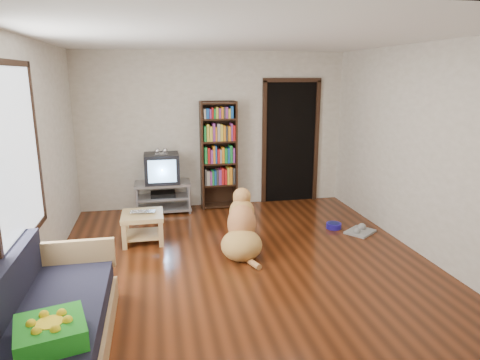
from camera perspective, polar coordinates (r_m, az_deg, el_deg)
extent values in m
plane|color=#53220E|center=(5.25, 0.56, -11.08)|extent=(5.00, 5.00, 0.00)
plane|color=white|center=(4.78, 0.63, 18.47)|extent=(5.00, 5.00, 0.00)
plane|color=beige|center=(7.29, -3.48, 6.60)|extent=(4.50, 0.00, 4.50)
plane|color=beige|center=(2.55, 12.36, -7.52)|extent=(4.50, 0.00, 4.50)
plane|color=beige|center=(4.92, -26.02, 1.72)|extent=(0.00, 5.00, 5.00)
plane|color=beige|center=(5.75, 23.17, 3.57)|extent=(0.00, 5.00, 5.00)
cube|color=green|center=(3.37, -23.93, -18.07)|extent=(0.55, 0.55, 0.15)
imported|color=silver|center=(5.89, -12.92, -4.33)|extent=(0.36, 0.25, 0.03)
cylinder|color=#201595|center=(6.52, 12.39, -5.97)|extent=(0.22, 0.22, 0.08)
cube|color=gray|center=(6.45, 15.72, -6.65)|extent=(0.51, 0.50, 0.03)
cube|color=white|center=(4.41, -27.68, 2.93)|extent=(0.02, 1.30, 1.60)
cube|color=black|center=(4.35, -28.84, 13.59)|extent=(0.03, 1.42, 0.06)
cube|color=black|center=(4.61, -26.48, -7.12)|extent=(0.03, 1.42, 0.06)
cube|color=black|center=(5.07, -25.49, 4.40)|extent=(0.03, 0.06, 1.70)
cube|color=black|center=(7.61, 6.72, 4.94)|extent=(0.90, 0.02, 2.10)
cube|color=black|center=(7.46, 3.23, 4.83)|extent=(0.07, 0.05, 2.14)
cube|color=black|center=(7.76, 10.14, 4.98)|extent=(0.07, 0.05, 2.14)
cube|color=black|center=(7.51, 6.99, 13.09)|extent=(1.03, 0.05, 0.07)
cube|color=#99999E|center=(7.13, -10.29, -0.47)|extent=(0.90, 0.45, 0.04)
cube|color=#99999E|center=(7.19, -10.21, -2.25)|extent=(0.86, 0.42, 0.03)
cube|color=#99999E|center=(7.24, -10.15, -3.70)|extent=(0.90, 0.45, 0.04)
cylinder|color=#99999E|center=(7.00, -13.61, -2.86)|extent=(0.04, 0.04, 0.50)
cylinder|color=#99999E|center=(7.01, -6.74, -2.53)|extent=(0.04, 0.04, 0.50)
cylinder|color=#99999E|center=(7.39, -13.51, -1.98)|extent=(0.04, 0.04, 0.50)
cylinder|color=#99999E|center=(7.40, -7.00, -1.67)|extent=(0.04, 0.04, 0.50)
cube|color=black|center=(7.17, -10.23, -1.87)|extent=(0.40, 0.30, 0.07)
cube|color=black|center=(7.07, -10.38, 1.57)|extent=(0.55, 0.48, 0.48)
cube|color=black|center=(7.26, -10.41, 1.90)|extent=(0.40, 0.14, 0.36)
cube|color=#8CBFF2|center=(6.83, -10.34, 1.14)|extent=(0.44, 0.02, 0.36)
cube|color=silver|center=(6.97, -10.46, 3.49)|extent=(0.20, 0.07, 0.02)
sphere|color=silver|center=(6.96, -10.97, 3.83)|extent=(0.09, 0.09, 0.09)
sphere|color=silver|center=(6.96, -9.98, 3.88)|extent=(0.09, 0.09, 0.09)
cube|color=black|center=(7.16, -5.12, 3.21)|extent=(0.03, 0.30, 1.80)
cube|color=black|center=(7.25, -0.63, 3.38)|extent=(0.03, 0.30, 1.80)
cube|color=black|center=(7.34, -3.03, 3.49)|extent=(0.60, 0.02, 1.80)
cube|color=black|center=(7.41, -2.78, -3.33)|extent=(0.56, 0.28, 0.02)
cube|color=black|center=(7.31, -2.82, -0.56)|extent=(0.56, 0.28, 0.03)
cube|color=black|center=(7.22, -2.85, 2.29)|extent=(0.56, 0.28, 0.02)
cube|color=black|center=(7.16, -2.89, 5.19)|extent=(0.56, 0.28, 0.02)
cube|color=black|center=(7.11, -2.92, 8.14)|extent=(0.56, 0.28, 0.02)
cube|color=black|center=(7.09, -2.95, 10.23)|extent=(0.56, 0.28, 0.02)
cube|color=tan|center=(3.97, -23.09, -19.35)|extent=(0.80, 1.80, 0.22)
cube|color=#1E1E2D|center=(3.86, -23.41, -16.60)|extent=(0.74, 1.74, 0.18)
cube|color=#1E1E2D|center=(3.83, -28.90, -12.93)|extent=(0.12, 1.74, 0.40)
cube|color=tan|center=(4.54, -21.43, -9.33)|extent=(0.80, 0.06, 0.30)
cube|color=tan|center=(5.93, -12.89, -4.64)|extent=(0.55, 0.55, 0.06)
cube|color=#D9BE6F|center=(6.02, -12.75, -7.08)|extent=(0.45, 0.45, 0.03)
cube|color=tan|center=(5.79, -15.17, -7.34)|extent=(0.06, 0.06, 0.34)
cube|color=tan|center=(5.77, -10.48, -7.15)|extent=(0.06, 0.06, 0.34)
cube|color=tan|center=(6.23, -14.91, -5.80)|extent=(0.06, 0.06, 0.34)
cube|color=tan|center=(6.21, -10.57, -5.62)|extent=(0.06, 0.06, 0.34)
ellipsoid|color=tan|center=(5.37, 0.20, -8.66)|extent=(0.62, 0.66, 0.38)
ellipsoid|color=#C6814C|center=(5.49, 0.23, -5.83)|extent=(0.45, 0.48, 0.50)
ellipsoid|color=tan|center=(5.54, 0.24, -4.29)|extent=(0.38, 0.36, 0.36)
ellipsoid|color=tan|center=(5.55, 0.25, -2.19)|extent=(0.28, 0.30, 0.22)
ellipsoid|color=tan|center=(5.67, 0.27, -2.09)|extent=(0.14, 0.21, 0.09)
sphere|color=black|center=(5.76, 0.28, -1.84)|extent=(0.04, 0.04, 0.04)
ellipsoid|color=#BA7F47|center=(5.51, -0.65, -2.40)|extent=(0.07, 0.09, 0.15)
ellipsoid|color=tan|center=(5.51, 1.15, -2.41)|extent=(0.07, 0.09, 0.15)
cylinder|color=#D58B52|center=(5.74, -0.55, -6.68)|extent=(0.11, 0.14, 0.41)
cylinder|color=#B88247|center=(5.73, 1.05, -6.68)|extent=(0.11, 0.14, 0.41)
sphere|color=#B88146|center=(5.85, -0.53, -8.17)|extent=(0.11, 0.11, 0.11)
sphere|color=tan|center=(5.85, 1.04, -8.18)|extent=(0.11, 0.11, 0.11)
cylinder|color=tan|center=(5.22, 1.54, -10.91)|extent=(0.18, 0.36, 0.08)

